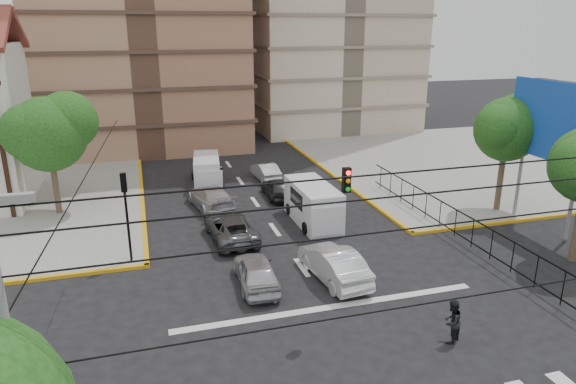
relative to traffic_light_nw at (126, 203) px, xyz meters
name	(u,v)px	position (x,y,z in m)	size (l,w,h in m)	color
ground	(341,323)	(7.80, -7.80, -3.11)	(160.00, 160.00, 0.00)	black
sidewalk_ne	(472,161)	(27.80, 12.20, -3.04)	(26.00, 26.00, 0.15)	gray
stop_line	(330,307)	(7.80, -6.60, -3.11)	(13.00, 0.40, 0.01)	silver
park_fence	(471,250)	(16.80, -3.30, -3.11)	(0.10, 22.50, 1.66)	black
billboard	(554,124)	(22.25, -1.80, 2.89)	(0.36, 6.20, 8.10)	slate
tree_park_c	(508,126)	(21.89, 1.21, 2.22)	(4.65, 3.80, 7.25)	#473828
tree_tudor	(49,130)	(-4.10, 8.21, 2.11)	(5.39, 4.40, 7.43)	#473828
traffic_light_nw	(126,203)	(0.00, 0.00, 0.00)	(0.28, 0.22, 4.40)	black
traffic_light_hanging	(371,195)	(7.80, -9.84, 2.79)	(18.00, 9.12, 0.92)	black
van_right_lane	(314,206)	(10.23, 2.42, -2.00)	(2.15, 5.12, 2.30)	silver
van_left_lane	(207,172)	(5.35, 11.81, -2.12)	(2.33, 4.73, 2.05)	silver
car_silver_front_left	(256,271)	(5.31, -3.93, -2.42)	(1.64, 4.07, 1.39)	#B5B5BA
car_white_front_right	(334,264)	(8.83, -4.31, -2.35)	(1.61, 4.62, 1.52)	white
car_grey_mid_left	(231,228)	(5.17, 1.45, -2.45)	(2.20, 4.77, 1.33)	#525559
car_silver_rear_left	(211,197)	(4.86, 6.84, -2.39)	(2.03, 5.00, 1.45)	silver
car_darkgrey_mid_right	(277,188)	(9.46, 7.67, -2.44)	(1.59, 3.95, 1.35)	#29292C
car_white_rear_right	(265,171)	(9.72, 12.06, -2.48)	(1.34, 3.83, 1.26)	silver
pedestrian_crosswalk	(452,322)	(11.14, -10.08, -2.28)	(0.81, 0.63, 1.67)	black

